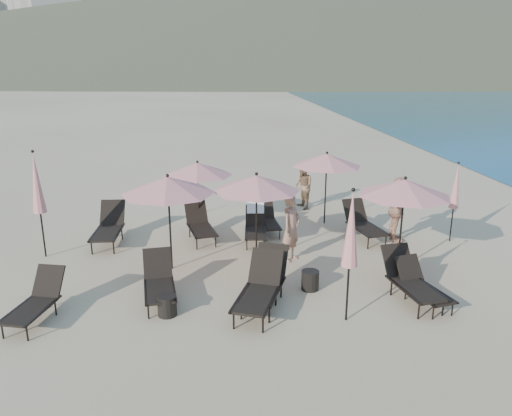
{
  "coord_description": "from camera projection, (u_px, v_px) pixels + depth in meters",
  "views": [
    {
      "loc": [
        -2.12,
        -9.54,
        4.99
      ],
      "look_at": [
        -0.99,
        3.5,
        1.1
      ],
      "focal_mm": 35.0,
      "sensor_mm": 36.0,
      "label": 1
    }
  ],
  "objects": [
    {
      "name": "lounger_8",
      "position": [
        256.0,
        224.0,
        14.29
      ],
      "size": [
        0.71,
        1.64,
        1.0
      ],
      "rotation": [
        0.0,
        0.0,
        -0.08
      ],
      "color": "black",
      "rests_on": "ground"
    },
    {
      "name": "umbrella_closed_2",
      "position": [
        37.0,
        184.0,
        12.64
      ],
      "size": [
        0.33,
        0.33,
        2.85
      ],
      "color": "black",
      "rests_on": "ground"
    },
    {
      "name": "volcanic_headland",
      "position": [
        333.0,
        23.0,
        298.07
      ],
      "size": [
        690.0,
        690.0,
        55.0
      ],
      "color": "brown",
      "rests_on": "ground"
    },
    {
      "name": "umbrella_open_0",
      "position": [
        168.0,
        185.0,
        11.83
      ],
      "size": [
        2.24,
        2.24,
        2.42
      ],
      "color": "black",
      "rests_on": "ground"
    },
    {
      "name": "lounger_4",
      "position": [
        422.0,
        285.0,
        10.58
      ],
      "size": [
        0.91,
        1.58,
        0.85
      ],
      "rotation": [
        0.0,
        0.0,
        0.25
      ],
      "color": "black",
      "rests_on": "ground"
    },
    {
      "name": "lounger_7",
      "position": [
        200.0,
        224.0,
        14.36
      ],
      "size": [
        1.01,
        1.79,
        0.97
      ],
      "rotation": [
        0.0,
        0.0,
        0.23
      ],
      "color": "black",
      "rests_on": "ground"
    },
    {
      "name": "umbrella_open_4",
      "position": [
        327.0,
        160.0,
        15.31
      ],
      "size": [
        2.15,
        2.15,
        2.31
      ],
      "color": "black",
      "rests_on": "ground"
    },
    {
      "name": "ground",
      "position": [
        316.0,
        302.0,
        10.71
      ],
      "size": [
        800.0,
        800.0,
        0.0
      ],
      "primitive_type": "plane",
      "color": "#D6BA8C",
      "rests_on": "ground"
    },
    {
      "name": "lounger_2",
      "position": [
        259.0,
        288.0,
        10.24
      ],
      "size": [
        1.28,
        1.98,
        1.06
      ],
      "rotation": [
        0.0,
        0.0,
        -0.34
      ],
      "color": "black",
      "rests_on": "ground"
    },
    {
      "name": "lounger_5",
      "position": [
        410.0,
        279.0,
        10.71
      ],
      "size": [
        0.95,
        1.85,
        1.01
      ],
      "rotation": [
        0.0,
        0.0,
        0.17
      ],
      "color": "black",
      "rests_on": "ground"
    },
    {
      "name": "hotel_skyline",
      "position": [
        31.0,
        21.0,
        255.11
      ],
      "size": [
        109.0,
        82.0,
        55.0
      ],
      "color": "beige",
      "rests_on": "ground"
    },
    {
      "name": "lounger_3",
      "position": [
        265.0,
        281.0,
        10.59
      ],
      "size": [
        1.27,
        1.96,
        1.06
      ],
      "rotation": [
        0.0,
        0.0,
        -0.34
      ],
      "color": "black",
      "rests_on": "ground"
    },
    {
      "name": "lounger_0",
      "position": [
        36.0,
        301.0,
        9.85
      ],
      "size": [
        0.96,
        1.68,
        0.91
      ],
      "rotation": [
        0.0,
        0.0,
        -0.24
      ],
      "color": "black",
      "rests_on": "ground"
    },
    {
      "name": "umbrella_open_3",
      "position": [
        198.0,
        169.0,
        14.51
      ],
      "size": [
        2.04,
        2.04,
        2.2
      ],
      "color": "black",
      "rests_on": "ground"
    },
    {
      "name": "lounger_9",
      "position": [
        267.0,
        219.0,
        14.96
      ],
      "size": [
        0.68,
        1.52,
        0.85
      ],
      "rotation": [
        0.0,
        0.0,
        0.08
      ],
      "color": "black",
      "rests_on": "ground"
    },
    {
      "name": "beachgoer_c",
      "position": [
        397.0,
        210.0,
        14.06
      ],
      "size": [
        0.55,
        1.14,
        1.88
      ],
      "primitive_type": "imported",
      "rotation": [
        0.0,
        0.0,
        1.48
      ],
      "color": "tan",
      "rests_on": "ground"
    },
    {
      "name": "beachgoer_a",
      "position": [
        291.0,
        228.0,
        12.72
      ],
      "size": [
        0.74,
        0.76,
        1.76
      ],
      "primitive_type": "imported",
      "rotation": [
        0.0,
        0.0,
        0.85
      ],
      "color": "#AE795E",
      "rests_on": "ground"
    },
    {
      "name": "umbrella_closed_1",
      "position": [
        456.0,
        187.0,
        13.87
      ],
      "size": [
        0.27,
        0.27,
        2.32
      ],
      "color": "black",
      "rests_on": "ground"
    },
    {
      "name": "lounger_1",
      "position": [
        159.0,
        281.0,
        10.67
      ],
      "size": [
        0.85,
        1.72,
        0.95
      ],
      "rotation": [
        0.0,
        0.0,
        0.14
      ],
      "color": "black",
      "rests_on": "ground"
    },
    {
      "name": "beachgoer_b",
      "position": [
        303.0,
        187.0,
        17.25
      ],
      "size": [
        0.77,
        0.89,
        1.58
      ],
      "primitive_type": "imported",
      "rotation": [
        0.0,
        0.0,
        -1.32
      ],
      "color": "#8B6747",
      "rests_on": "ground"
    },
    {
      "name": "umbrella_open_2",
      "position": [
        405.0,
        188.0,
        11.74
      ],
      "size": [
        2.21,
        2.21,
        2.38
      ],
      "color": "black",
      "rests_on": "ground"
    },
    {
      "name": "side_table_1",
      "position": [
        310.0,
        280.0,
        11.24
      ],
      "size": [
        0.4,
        0.4,
        0.45
      ],
      "primitive_type": "cylinder",
      "color": "black",
      "rests_on": "ground"
    },
    {
      "name": "umbrella_closed_0",
      "position": [
        351.0,
        230.0,
        9.44
      ],
      "size": [
        0.32,
        0.32,
        2.73
      ],
      "color": "black",
      "rests_on": "ground"
    },
    {
      "name": "side_table_0",
      "position": [
        167.0,
        306.0,
        10.1
      ],
      "size": [
        0.39,
        0.39,
        0.43
      ],
      "primitive_type": "cylinder",
      "color": "black",
      "rests_on": "ground"
    },
    {
      "name": "umbrella_open_1",
      "position": [
        256.0,
        183.0,
        12.27
      ],
      "size": [
        2.19,
        2.19,
        2.36
      ],
      "color": "black",
      "rests_on": "ground"
    },
    {
      "name": "lounger_6",
      "position": [
        109.0,
        226.0,
        14.04
      ],
      "size": [
        0.74,
        1.86,
        1.06
      ],
      "rotation": [
        0.0,
        0.0,
        -0.02
      ],
      "color": "black",
      "rests_on": "ground"
    },
    {
      "name": "lounger_10",
      "position": [
        363.0,
        223.0,
        14.42
      ],
      "size": [
        1.0,
        1.85,
        1.01
      ],
      "rotation": [
        0.0,
        0.0,
        0.2
      ],
      "color": "black",
      "rests_on": "ground"
    }
  ]
}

